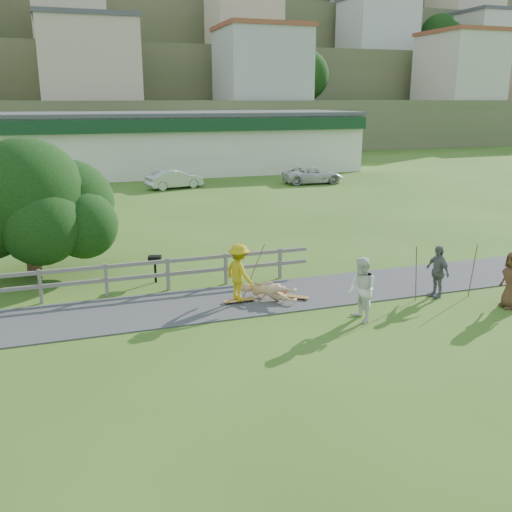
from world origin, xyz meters
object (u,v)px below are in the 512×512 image
(skater_rider, at_px, (239,276))
(spectator_c, at_px, (512,280))
(bbq, at_px, (155,269))
(spectator_a, at_px, (362,290))
(skater_fallen, at_px, (269,291))
(car_white, at_px, (313,175))
(car_silver, at_px, (174,179))
(tree, at_px, (30,226))
(spectator_b, at_px, (437,271))

(skater_rider, bearing_deg, spectator_c, -131.38)
(skater_rider, relative_size, spectator_c, 1.02)
(spectator_c, relative_size, bbq, 1.86)
(spectator_a, bearing_deg, skater_fallen, -142.35)
(skater_fallen, relative_size, car_white, 0.40)
(skater_fallen, height_order, car_white, car_white)
(skater_rider, bearing_deg, car_white, -49.21)
(skater_fallen, distance_m, spectator_a, 3.15)
(car_silver, bearing_deg, spectator_c, 176.00)
(tree, bearing_deg, spectator_a, -41.09)
(tree, bearing_deg, bbq, -30.50)
(car_silver, height_order, bbq, car_silver)
(car_white, distance_m, bbq, 25.35)
(skater_rider, bearing_deg, spectator_a, -151.59)
(skater_rider, xyz_separation_m, spectator_a, (2.86, -2.54, 0.03))
(skater_rider, distance_m, bbq, 3.68)
(spectator_c, xyz_separation_m, car_white, (5.30, 26.31, -0.25))
(skater_fallen, distance_m, spectator_b, 5.44)
(skater_rider, relative_size, skater_fallen, 1.00)
(spectator_b, height_order, tree, tree)
(spectator_a, xyz_separation_m, car_silver, (-0.21, 26.69, -0.28))
(skater_fallen, relative_size, tree, 0.27)
(spectator_b, xyz_separation_m, tree, (-12.36, 6.79, 0.96))
(spectator_b, relative_size, bbq, 1.80)
(bbq, bearing_deg, skater_fallen, -28.64)
(car_white, distance_m, tree, 26.30)
(skater_rider, distance_m, skater_fallen, 1.12)
(spectator_a, relative_size, spectator_b, 1.10)
(car_white, relative_size, bbq, 4.81)
(spectator_a, bearing_deg, tree, -131.65)
(spectator_c, bearing_deg, bbq, -109.64)
(car_silver, bearing_deg, spectator_a, 165.86)
(car_white, bearing_deg, spectator_a, 161.80)
(spectator_a, distance_m, bbq, 7.44)
(skater_fallen, distance_m, spectator_c, 7.40)
(skater_rider, relative_size, spectator_a, 0.96)
(bbq, bearing_deg, spectator_a, -31.52)
(spectator_c, height_order, car_silver, spectator_c)
(skater_fallen, relative_size, spectator_a, 0.96)
(spectator_a, relative_size, car_white, 0.41)
(skater_rider, xyz_separation_m, bbq, (-2.14, 2.96, -0.43))
(spectator_a, distance_m, spectator_c, 4.89)
(car_silver, distance_m, bbq, 21.73)
(spectator_c, relative_size, tree, 0.27)
(car_silver, distance_m, tree, 20.81)
(spectator_b, height_order, car_silver, spectator_b)
(spectator_c, bearing_deg, spectator_b, -123.95)
(skater_rider, height_order, skater_fallen, skater_rider)
(skater_fallen, xyz_separation_m, spectator_a, (1.91, -2.43, 0.61))
(spectator_b, bearing_deg, skater_rider, -106.91)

